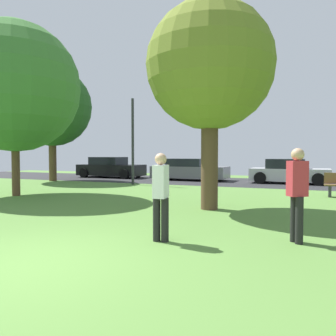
# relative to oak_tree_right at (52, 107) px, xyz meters

# --- Properties ---
(ground_plane) EXTENTS (44.00, 44.00, 0.00)m
(ground_plane) POSITION_rel_oak_tree_right_xyz_m (10.40, -12.39, -4.38)
(ground_plane) COLOR #547F38
(road_strip) EXTENTS (44.00, 6.40, 0.01)m
(road_strip) POSITION_rel_oak_tree_right_xyz_m (10.40, 3.61, -4.37)
(road_strip) COLOR #28282B
(road_strip) RESTS_ON ground_plane
(oak_tree_right) EXTENTS (4.65, 4.65, 6.71)m
(oak_tree_right) POSITION_rel_oak_tree_right_xyz_m (0.00, 0.00, 0.00)
(oak_tree_right) COLOR brown
(oak_tree_right) RESTS_ON ground_plane
(maple_tree_far) EXTENTS (3.69, 3.69, 6.00)m
(maple_tree_far) POSITION_rel_oak_tree_right_xyz_m (11.52, -6.37, -0.26)
(maple_tree_far) COLOR brown
(maple_tree_far) RESTS_ON ground_plane
(oak_tree_left) EXTENTS (4.95, 4.95, 6.65)m
(oak_tree_left) POSITION_rel_oak_tree_right_xyz_m (3.74, -6.20, -0.21)
(oak_tree_left) COLOR brown
(oak_tree_left) RESTS_ON ground_plane
(person_catcher) EXTENTS (0.39, 0.36, 1.72)m
(person_catcher) POSITION_rel_oak_tree_right_xyz_m (14.05, -9.42, -3.42)
(person_catcher) COLOR black
(person_catcher) RESTS_ON ground_plane
(person_walking) EXTENTS (0.30, 0.34, 1.63)m
(person_walking) POSITION_rel_oak_tree_right_xyz_m (11.75, -10.30, -3.48)
(person_walking) COLOR black
(person_walking) RESTS_ON ground_plane
(parked_car_black) EXTENTS (4.49, 2.09, 1.40)m
(parked_car_black) POSITION_rel_oak_tree_right_xyz_m (1.48, 3.96, -3.73)
(parked_car_black) COLOR black
(parked_car_black) RESTS_ON ground_plane
(parked_car_grey) EXTENTS (4.59, 2.06, 1.32)m
(parked_car_grey) POSITION_rel_oak_tree_right_xyz_m (7.25, 3.78, -3.76)
(parked_car_grey) COLOR slate
(parked_car_grey) RESTS_ON ground_plane
(parked_car_silver) EXTENTS (4.10, 2.01, 1.34)m
(parked_car_silver) POSITION_rel_oak_tree_right_xyz_m (13.02, 3.76, -3.76)
(parked_car_silver) COLOR #B7B7BC
(parked_car_silver) RESTS_ON ground_plane
(street_lamp_post) EXTENTS (0.14, 0.14, 4.50)m
(street_lamp_post) POSITION_rel_oak_tree_right_xyz_m (5.54, -0.19, -2.13)
(street_lamp_post) COLOR #2D2D33
(street_lamp_post) RESTS_ON ground_plane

